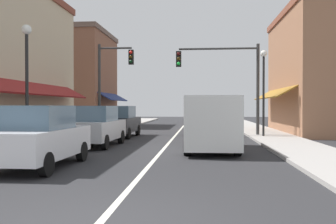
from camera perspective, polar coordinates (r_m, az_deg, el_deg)
name	(u,v)px	position (r m, az deg, el deg)	size (l,w,h in m)	color
ground_plane	(176,135)	(23.33, 1.21, -3.44)	(80.00, 80.00, 0.00)	#28282B
sidewalk_left	(89,133)	(24.30, -11.86, -3.14)	(2.60, 56.00, 0.12)	#A39E99
sidewalk_right	(267,134)	(23.61, 14.67, -3.27)	(2.60, 56.00, 0.12)	#A39E99
lane_center_stripe	(176,135)	(23.33, 1.21, -3.43)	(0.14, 52.00, 0.01)	silver
storefront_right_block	(326,72)	(26.57, 22.76, 5.55)	(6.92, 10.20, 7.90)	#9E6B4C
storefront_far_left	(80,79)	(35.02, -13.16, 4.88)	(6.38, 8.20, 8.42)	brown
parked_car_nearest_left	(39,137)	(11.37, -18.90, -3.57)	(1.83, 4.12, 1.77)	silver
parked_car_second_left	(96,126)	(16.80, -10.82, -2.12)	(1.88, 4.15, 1.77)	#B7BABF
parked_car_third_left	(119,122)	(21.64, -7.33, -1.45)	(1.87, 4.14, 1.77)	black
van_in_lane	(210,122)	(15.00, 6.42, -1.44)	(2.06, 5.21, 2.12)	silver
traffic_signal_mast_arm	(228,73)	(22.24, 9.08, 5.77)	(4.81, 0.50, 5.35)	#333333
traffic_signal_left_corner	(110,76)	(23.86, -8.70, 5.40)	(2.29, 0.50, 5.62)	#333333
street_lamp_left_near	(27,67)	(15.00, -20.51, 6.41)	(0.36, 0.36, 4.77)	black
street_lamp_right_mid	(264,79)	(21.43, 14.21, 4.84)	(0.36, 0.36, 4.82)	black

